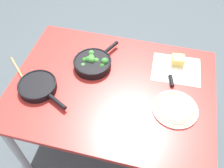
{
  "coord_description": "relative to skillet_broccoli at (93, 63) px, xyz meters",
  "views": [
    {
      "loc": [
        0.23,
        -0.92,
        1.93
      ],
      "look_at": [
        0.0,
        0.0,
        0.77
      ],
      "focal_mm": 40.0,
      "sensor_mm": 36.0,
      "label": 1
    }
  ],
  "objects": [
    {
      "name": "ground_plane",
      "position": [
        0.16,
        -0.13,
        -0.78
      ],
      "size": [
        14.0,
        14.0,
        0.0
      ],
      "primitive_type": "plane",
      "color": "#424C51"
    },
    {
      "name": "dining_table_red",
      "position": [
        0.16,
        -0.13,
        -0.11
      ],
      "size": [
        1.23,
        0.91,
        0.75
      ],
      "color": "#B72D28",
      "rests_on": "ground_plane"
    },
    {
      "name": "skillet_broccoli",
      "position": [
        0.0,
        0.0,
        0.0
      ],
      "size": [
        0.24,
        0.35,
        0.08
      ],
      "rotation": [
        0.0,
        0.0,
        1.12
      ],
      "color": "black",
      "rests_on": "dining_table_red"
    },
    {
      "name": "skillet_eggs",
      "position": [
        -0.26,
        -0.26,
        -0.01
      ],
      "size": [
        0.34,
        0.24,
        0.05
      ],
      "rotation": [
        0.0,
        0.0,
        5.81
      ],
      "color": "black",
      "rests_on": "dining_table_red"
    },
    {
      "name": "wooden_spoon",
      "position": [
        -0.38,
        -0.22,
        -0.02
      ],
      "size": [
        0.29,
        0.26,
        0.02
      ],
      "rotation": [
        0.0,
        0.0,
        5.55
      ],
      "color": "#A87A4C",
      "rests_on": "dining_table_red"
    },
    {
      "name": "parchment_sheet",
      "position": [
        0.53,
        0.1,
        -0.03
      ],
      "size": [
        0.31,
        0.26,
        0.0
      ],
      "color": "silver",
      "rests_on": "dining_table_red"
    },
    {
      "name": "grater_knife",
      "position": [
        0.49,
        0.03,
        -0.02
      ],
      "size": [
        0.09,
        0.25,
        0.02
      ],
      "rotation": [
        0.0,
        0.0,
        1.82
      ],
      "color": "silver",
      "rests_on": "dining_table_red"
    },
    {
      "name": "cheese_block",
      "position": [
        0.53,
        0.16,
        -0.0
      ],
      "size": [
        0.09,
        0.08,
        0.06
      ],
      "color": "#E0C15B",
      "rests_on": "dining_table_red"
    },
    {
      "name": "dinner_plate_stack",
      "position": [
        0.54,
        -0.21,
        -0.02
      ],
      "size": [
        0.26,
        0.26,
        0.03
      ],
      "color": "white",
      "rests_on": "dining_table_red"
    }
  ]
}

